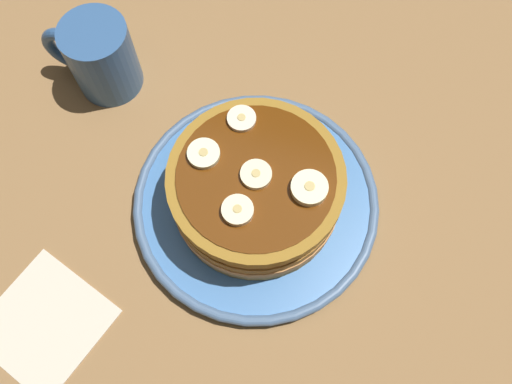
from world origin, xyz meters
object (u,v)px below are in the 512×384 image
Objects in this scene: banana_slice_0 at (258,180)px; banana_slice_3 at (238,210)px; banana_slice_4 at (242,119)px; napkin at (44,323)px; banana_slice_1 at (310,186)px; pancake_stack at (257,189)px; coffee_mug at (99,56)px; plate at (256,203)px; banana_slice_2 at (204,154)px.

banana_slice_3 is (0.96, 3.51, 0.09)cm from banana_slice_0.
banana_slice_0 is 1.05× the size of banana_slice_4.
napkin is at bearing 40.96° from banana_slice_3.
napkin is at bearing 39.77° from banana_slice_1.
banana_slice_0 is (-0.21, 0.47, 3.55)cm from pancake_stack.
coffee_mug reaches higher than banana_slice_0.
coffee_mug is at bearing -26.24° from plate.
plate is at bearing 2.95° from banana_slice_1.
banana_slice_3 is at bearing 74.77° from banana_slice_0.
banana_slice_2 is at bearing -43.82° from banana_slice_3.
napkin is (16.16, 14.02, -8.37)cm from banana_slice_3.
plate is 7.45cm from banana_slice_0.
plate is at bearing -51.64° from banana_slice_0.
plate is 24.19cm from coffee_mug.
banana_slice_3 reaches higher than banana_slice_2.
pancake_stack is 3.59cm from banana_slice_0.
banana_slice_1 reaches higher than banana_slice_2.
napkin is at bearing 99.32° from coffee_mug.
banana_slice_0 reaches higher than napkin.
banana_slice_0 is 6.74cm from banana_slice_4.
banana_slice_4 is at bearing -116.61° from banana_slice_2.
pancake_stack is at bearing -66.20° from banana_slice_0.
banana_slice_2 is 0.29× the size of coffee_mug.
coffee_mug is at bearing -26.03° from pancake_stack.
banana_slice_1 reaches higher than pancake_stack.
banana_slice_1 and coffee_mug have the same top height.
banana_slice_3 is 22.97cm from napkin.
banana_slice_3 reaches higher than plate.
banana_slice_0 and banana_slice_2 have the same top height.
banana_slice_3 is 9.65cm from banana_slice_4.
pancake_stack is 6.04× the size of banana_slice_0.
banana_slice_1 is (-5.16, -0.27, 7.58)cm from plate.
banana_slice_0 is 1.01× the size of banana_slice_3.
banana_slice_2 is 1.10× the size of banana_slice_4.
banana_slice_2 is at bearing -121.32° from napkin.
banana_slice_2 is at bearing 63.39° from banana_slice_4.
banana_slice_3 is 0.27× the size of coffee_mug.
banana_slice_1 is at bearing -171.59° from banana_slice_0.
banana_slice_4 is at bearing 164.22° from coffee_mug.
banana_slice_0 and banana_slice_4 have the same top height.
banana_slice_4 is at bearing -120.40° from napkin.
banana_slice_2 reaches higher than pancake_stack.
banana_slice_3 is (0.75, 3.98, 3.64)cm from pancake_stack.
banana_slice_2 is (10.58, -0.40, -0.13)cm from banana_slice_1.
banana_slice_1 is at bearing -177.29° from pancake_stack.
banana_slice_0 reaches higher than plate.
pancake_stack is 6.32× the size of banana_slice_4.
banana_slice_4 is (3.41, -5.82, -0.03)cm from banana_slice_0.
plate is 9.09× the size of banana_slice_4.
banana_slice_2 is (5.42, -0.66, 7.45)cm from plate.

